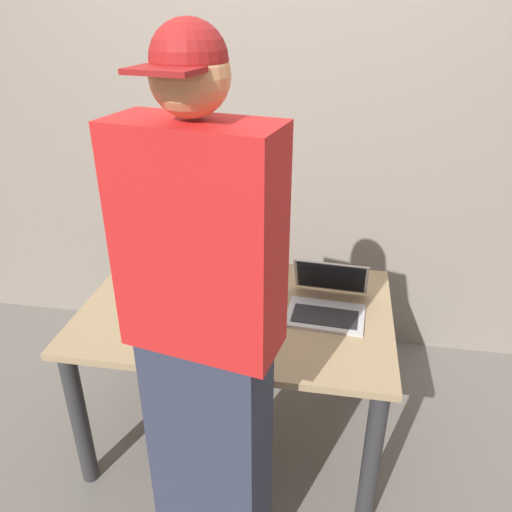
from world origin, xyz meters
TOP-DOWN VIEW (x-y plane):
  - ground_plane at (0.00, 0.00)m, footprint 8.00×8.00m
  - desk at (0.00, 0.00)m, footprint 1.29×0.86m
  - laptop at (0.37, 0.05)m, footprint 0.33×0.34m
  - beer_bottle_green at (-0.35, 0.33)m, footprint 0.07×0.07m
  - beer_bottle_brown at (-0.45, 0.23)m, footprint 0.06×0.06m
  - beer_bottle_amber at (-0.44, 0.31)m, footprint 0.06×0.06m
  - person_figure at (0.03, -0.58)m, footprint 0.47×0.32m
  - coffee_mug at (-0.23, 0.22)m, footprint 0.12×0.08m
  - back_wall at (0.00, 0.89)m, footprint 6.00×0.10m

SIDE VIEW (x-z plane):
  - ground_plane at x=0.00m, z-range 0.00..0.00m
  - desk at x=0.00m, z-range 0.24..0.94m
  - laptop at x=0.37m, z-range 0.65..0.84m
  - coffee_mug at x=-0.23m, z-range 0.70..0.80m
  - beer_bottle_amber at x=-0.44m, z-range 0.66..0.96m
  - beer_bottle_green at x=-0.35m, z-range 0.67..0.96m
  - beer_bottle_brown at x=-0.45m, z-range 0.67..0.97m
  - person_figure at x=0.03m, z-range 0.01..1.84m
  - back_wall at x=0.00m, z-range 0.00..2.60m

